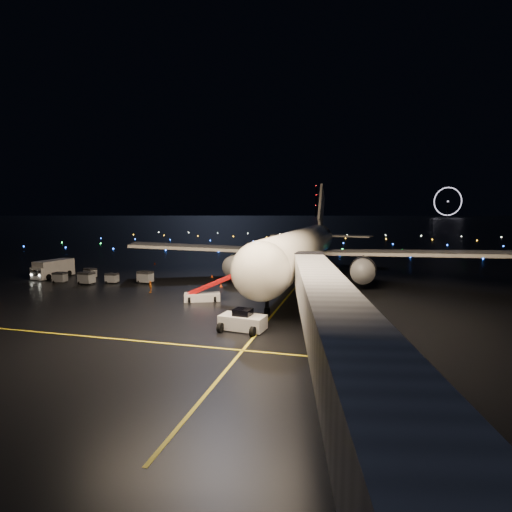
# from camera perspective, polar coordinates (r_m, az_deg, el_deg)

# --- Properties ---
(ground) EXTENTS (2000.00, 2000.00, 0.00)m
(ground) POSITION_cam_1_polar(r_m,az_deg,el_deg) (340.06, 10.95, 4.45)
(ground) COLOR black
(ground) RESTS_ON ground
(lane_centre) EXTENTS (0.25, 80.00, 0.02)m
(lane_centre) POSITION_cam_1_polar(r_m,az_deg,el_deg) (56.02, 5.31, -4.88)
(lane_centre) COLOR yellow
(lane_centre) RESTS_ON ground
(lane_cross) EXTENTS (60.00, 0.25, 0.02)m
(lane_cross) POSITION_cam_1_polar(r_m,az_deg,el_deg) (40.39, -26.13, -9.97)
(lane_cross) COLOR yellow
(lane_cross) RESTS_ON ground
(jet_bridge) EXTENTS (14.00, 58.00, 6.60)m
(jet_bridge) POSITION_cam_1_polar(r_m,az_deg,el_deg) (16.62, 14.26, -21.17)
(jet_bridge) COLOR #A5A4A8
(jet_bridge) RESTS_ON ground
(airliner) EXTENTS (60.63, 57.70, 16.88)m
(airliner) POSITION_cam_1_polar(r_m,az_deg,el_deg) (66.09, 7.00, 4.19)
(airliner) COLOR silver
(airliner) RESTS_ON ground
(pushback_tug) EXTENTS (4.42, 2.70, 1.99)m
(pushback_tug) POSITION_cam_1_polar(r_m,az_deg,el_deg) (37.35, -1.90, -9.05)
(pushback_tug) COLOR silver
(pushback_tug) RESTS_ON ground
(belt_loader) EXTENTS (6.54, 3.95, 3.08)m
(belt_loader) POSITION_cam_1_polar(r_m,az_deg,el_deg) (49.42, -7.71, -4.62)
(belt_loader) COLOR silver
(belt_loader) RESTS_ON ground
(service_truck) EXTENTS (3.40, 8.25, 2.95)m
(service_truck) POSITION_cam_1_polar(r_m,az_deg,el_deg) (74.28, -26.88, -1.61)
(service_truck) COLOR silver
(service_truck) RESTS_ON ground
(crew_c) EXTENTS (0.86, 1.00, 1.61)m
(crew_c) POSITION_cam_1_polar(r_m,az_deg,el_deg) (55.97, -14.85, -4.25)
(crew_c) COLOR orange
(crew_c) RESTS_ON ground
(safety_cone_0) EXTENTS (0.57, 0.57, 0.50)m
(safety_cone_0) POSITION_cam_1_polar(r_m,az_deg,el_deg) (58.32, -5.02, -4.18)
(safety_cone_0) COLOR #F0400B
(safety_cone_0) RESTS_ON ground
(safety_cone_1) EXTENTS (0.50, 0.50, 0.45)m
(safety_cone_1) POSITION_cam_1_polar(r_m,az_deg,el_deg) (65.62, -4.04, -3.01)
(safety_cone_1) COLOR #F0400B
(safety_cone_1) RESTS_ON ground
(safety_cone_2) EXTENTS (0.44, 0.44, 0.45)m
(safety_cone_2) POSITION_cam_1_polar(r_m,az_deg,el_deg) (66.88, -6.30, -2.85)
(safety_cone_2) COLOR #F0400B
(safety_cone_2) RESTS_ON ground
(safety_cone_3) EXTENTS (0.55, 0.55, 0.48)m
(safety_cone_3) POSITION_cam_1_polar(r_m,az_deg,el_deg) (85.05, -14.28, -1.02)
(safety_cone_3) COLOR #F0400B
(safety_cone_3) RESTS_ON ground
(ferris_wheel) EXTENTS (49.33, 16.80, 52.00)m
(ferris_wheel) POSITION_cam_1_polar(r_m,az_deg,el_deg) (773.97, 25.72, 6.89)
(ferris_wheel) COLOR black
(ferris_wheel) RESTS_ON ground
(radio_mast) EXTENTS (1.80, 1.80, 64.00)m
(radio_mast) POSITION_cam_1_polar(r_m,az_deg,el_deg) (783.70, 8.57, 7.88)
(radio_mast) COLOR black
(radio_mast) RESTS_ON ground
(taxiway_lights) EXTENTS (164.00, 92.00, 0.36)m
(taxiway_lights) POSITION_cam_1_polar(r_m,az_deg,el_deg) (147.11, 6.31, 2.17)
(taxiway_lights) COLOR black
(taxiway_lights) RESTS_ON ground
(baggage_cart_0) EXTENTS (2.28, 1.72, 1.81)m
(baggage_cart_0) POSITION_cam_1_polar(r_m,az_deg,el_deg) (63.37, -15.53, -2.94)
(baggage_cart_0) COLOR gray
(baggage_cart_0) RESTS_ON ground
(baggage_cart_1) EXTENTS (2.31, 1.73, 1.84)m
(baggage_cart_1) POSITION_cam_1_polar(r_m,az_deg,el_deg) (65.41, -23.06, -2.92)
(baggage_cart_1) COLOR gray
(baggage_cart_1) RESTS_ON ground
(baggage_cart_2) EXTENTS (1.83, 1.33, 1.50)m
(baggage_cart_2) POSITION_cam_1_polar(r_m,az_deg,el_deg) (65.05, -19.88, -2.99)
(baggage_cart_2) COLOR gray
(baggage_cart_2) RESTS_ON ground
(baggage_cart_3) EXTENTS (2.22, 1.85, 1.61)m
(baggage_cart_3) POSITION_cam_1_polar(r_m,az_deg,el_deg) (71.26, -22.62, -2.27)
(baggage_cart_3) COLOR gray
(baggage_cart_3) RESTS_ON ground
(baggage_cart_4) EXTENTS (1.95, 1.42, 1.59)m
(baggage_cart_4) POSITION_cam_1_polar(r_m,az_deg,el_deg) (68.60, -26.21, -2.76)
(baggage_cart_4) COLOR gray
(baggage_cart_4) RESTS_ON ground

